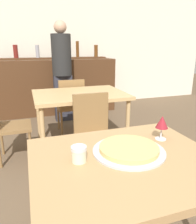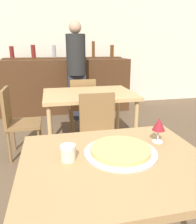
{
  "view_description": "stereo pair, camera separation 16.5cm",
  "coord_description": "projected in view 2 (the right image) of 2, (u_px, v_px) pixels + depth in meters",
  "views": [
    {
      "loc": [
        -0.48,
        -0.95,
        1.34
      ],
      "look_at": [
        0.02,
        0.55,
        0.86
      ],
      "focal_mm": 35.0,
      "sensor_mm": 36.0,
      "label": 1
    },
    {
      "loc": [
        -0.32,
        -1.0,
        1.34
      ],
      "look_at": [
        0.02,
        0.55,
        0.86
      ],
      "focal_mm": 35.0,
      "sensor_mm": 36.0,
      "label": 2
    }
  ],
  "objects": [
    {
      "name": "wine_glass",
      "position": [
        159.0,
        125.0,
        1.35
      ],
      "size": [
        0.08,
        0.08,
        0.16
      ],
      "color": "silver",
      "rests_on": "dining_table_near"
    },
    {
      "name": "chair_far_side_back",
      "position": [
        82.0,
        103.0,
        3.38
      ],
      "size": [
        0.4,
        0.4,
        0.87
      ],
      "rotation": [
        0.0,
        0.0,
        3.14
      ],
      "color": "olive",
      "rests_on": "ground_plane"
    },
    {
      "name": "bar_back_shelf",
      "position": [
        64.0,
        56.0,
        4.49
      ],
      "size": [
        2.39,
        0.24,
        0.35
      ],
      "color": "#4C2D19",
      "rests_on": "bar_counter"
    },
    {
      "name": "chair_far_side_front",
      "position": [
        99.0,
        130.0,
        2.27
      ],
      "size": [
        0.4,
        0.4,
        0.87
      ],
      "color": "olive",
      "rests_on": "ground_plane"
    },
    {
      "name": "wall_back",
      "position": [
        63.0,
        43.0,
        4.76
      ],
      "size": [
        8.0,
        0.05,
        2.8
      ],
      "color": "silver",
      "rests_on": "ground_plane"
    },
    {
      "name": "dining_table_near",
      "position": [
        116.0,
        173.0,
        1.19
      ],
      "size": [
        1.01,
        0.85,
        0.76
      ],
      "color": "#A87F51",
      "rests_on": "ground_plane"
    },
    {
      "name": "chair_far_side_left",
      "position": [
        17.0,
        118.0,
        2.64
      ],
      "size": [
        0.4,
        0.4,
        0.87
      ],
      "rotation": [
        0.0,
        0.0,
        1.57
      ],
      "color": "olive",
      "rests_on": "ground_plane"
    },
    {
      "name": "person_standing",
      "position": [
        76.0,
        68.0,
        3.91
      ],
      "size": [
        0.34,
        0.34,
        1.75
      ],
      "color": "#2D2D38",
      "rests_on": "ground_plane"
    },
    {
      "name": "bar_counter",
      "position": [
        66.0,
        86.0,
        4.54
      ],
      "size": [
        2.6,
        0.56,
        1.08
      ],
      "color": "#4C2D19",
      "rests_on": "ground_plane"
    },
    {
      "name": "dining_table_far",
      "position": [
        89.0,
        99.0,
        2.77
      ],
      "size": [
        1.13,
        0.84,
        0.77
      ],
      "color": "tan",
      "rests_on": "ground_plane"
    },
    {
      "name": "cheese_shaker",
      "position": [
        68.0,
        153.0,
        1.15
      ],
      "size": [
        0.08,
        0.08,
        0.09
      ],
      "color": "beige",
      "rests_on": "dining_table_near"
    },
    {
      "name": "pizza_tray",
      "position": [
        121.0,
        151.0,
        1.23
      ],
      "size": [
        0.41,
        0.41,
        0.04
      ],
      "color": "#B7B7BC",
      "rests_on": "dining_table_near"
    }
  ]
}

